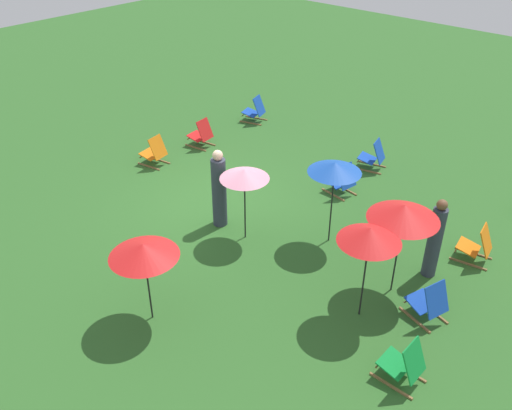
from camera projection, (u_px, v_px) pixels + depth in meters
ground_plane at (219, 205)px, 13.16m from camera, size 40.00×40.00×0.00m
deckchair_0 at (201, 134)px, 15.72m from camera, size 0.58×0.82×0.83m
deckchair_2 at (255, 110)px, 17.24m from camera, size 0.68×0.87×0.83m
deckchair_3 at (429, 303)px, 9.69m from camera, size 0.68×0.87×0.83m
deckchair_4 at (154, 152)px, 14.74m from camera, size 0.60×0.83×0.83m
deckchair_5 at (373, 156)px, 14.54m from camera, size 0.65×0.85×0.83m
deckchair_6 at (404, 364)px, 8.50m from camera, size 0.48×0.76×0.83m
deckchair_7 at (342, 180)px, 13.43m from camera, size 0.59×0.83×0.83m
deckchair_8 at (477, 246)px, 11.14m from camera, size 0.59×0.83×0.83m
umbrella_0 at (144, 250)px, 9.11m from camera, size 1.20×1.20×1.63m
umbrella_1 at (370, 235)px, 9.04m from camera, size 1.09×1.09×1.90m
umbrella_2 at (244, 174)px, 11.20m from camera, size 1.04×1.04×1.68m
umbrella_3 at (404, 212)px, 9.60m from camera, size 1.30×1.30×1.93m
umbrella_4 at (335, 168)px, 10.98m from camera, size 1.10×1.10×1.90m
person_0 at (435, 240)px, 10.52m from camera, size 0.29×0.29×1.73m
person_1 at (219, 190)px, 12.03m from camera, size 0.35×0.35×1.85m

